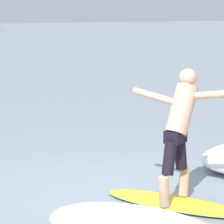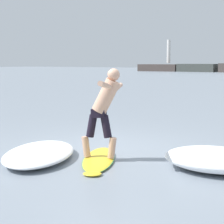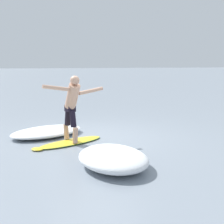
% 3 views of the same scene
% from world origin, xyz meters
% --- Properties ---
extents(ground_plane, '(200.00, 200.00, 0.00)m').
position_xyz_m(ground_plane, '(0.00, 0.00, 0.00)').
color(ground_plane, gray).
extents(surfboard, '(1.39, 2.02, 0.20)m').
position_xyz_m(surfboard, '(0.48, -0.78, 0.03)').
color(surfboard, yellow).
rests_on(surfboard, ground).
extents(surfer, '(0.88, 1.56, 1.69)m').
position_xyz_m(surfer, '(0.58, -0.71, 1.06)').
color(surfer, tan).
rests_on(surfer, surfboard).
extents(wave_foam_at_tail, '(1.92, 1.53, 0.37)m').
position_xyz_m(wave_foam_at_tail, '(2.52, -0.19, 0.19)').
color(wave_foam_at_tail, white).
rests_on(wave_foam_at_tail, ground).
extents(wave_foam_at_nose, '(2.06, 2.47, 0.23)m').
position_xyz_m(wave_foam_at_nose, '(-0.56, -1.29, 0.11)').
color(wave_foam_at_nose, white).
rests_on(wave_foam_at_nose, ground).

